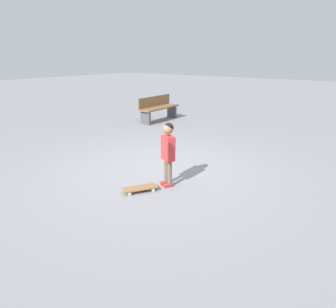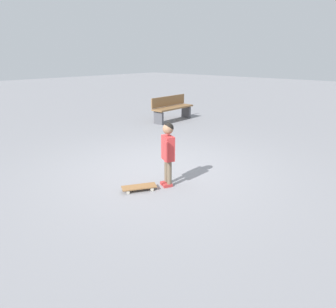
% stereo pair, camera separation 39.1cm
% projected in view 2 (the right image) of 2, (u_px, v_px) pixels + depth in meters
% --- Properties ---
extents(ground_plane, '(50.00, 50.00, 0.00)m').
position_uv_depth(ground_plane, '(161.00, 170.00, 5.52)').
color(ground_plane, gray).
extents(child_person, '(0.33, 0.28, 1.06)m').
position_uv_depth(child_person, '(168.00, 148.00, 4.64)').
color(child_person, brown).
rests_on(child_person, ground).
extents(skateboard, '(0.57, 0.45, 0.07)m').
position_uv_depth(skateboard, '(139.00, 187.00, 4.64)').
color(skateboard, olive).
rests_on(skateboard, ground).
extents(street_bench, '(1.60, 0.46, 0.80)m').
position_uv_depth(street_bench, '(172.00, 108.00, 9.60)').
color(street_bench, brown).
rests_on(street_bench, ground).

